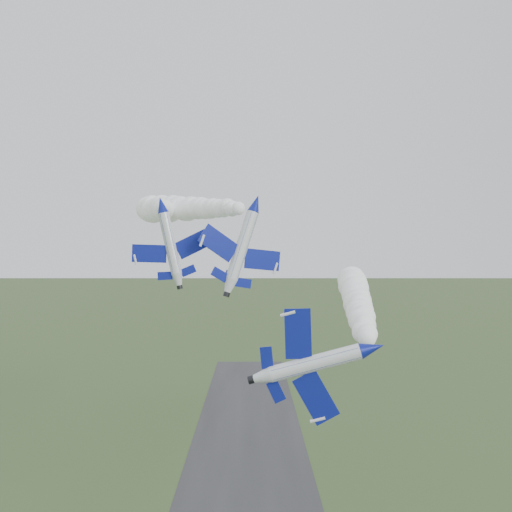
# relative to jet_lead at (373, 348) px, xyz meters

# --- Properties ---
(jet_lead) EXTENTS (4.40, 12.53, 9.96)m
(jet_lead) POSITION_rel_jet_lead_xyz_m (0.00, 0.00, 0.00)
(jet_lead) COLOR silver
(smoke_trail_jet_lead) EXTENTS (13.19, 70.07, 5.43)m
(smoke_trail_jet_lead) POSITION_rel_jet_lead_xyz_m (5.44, 37.41, 1.56)
(smoke_trail_jet_lead) COLOR white
(jet_pair_left) EXTENTS (9.44, 11.46, 3.30)m
(jet_pair_left) POSITION_rel_jet_lead_xyz_m (-21.54, 18.91, 14.29)
(jet_pair_left) COLOR silver
(smoke_trail_jet_pair_left) EXTENTS (12.79, 69.64, 4.47)m
(smoke_trail_jet_pair_left) POSITION_rel_jet_lead_xyz_m (-27.01, 56.17, 16.58)
(smoke_trail_jet_pair_left) COLOR white
(jet_pair_right) EXTENTS (10.41, 12.57, 4.34)m
(jet_pair_right) POSITION_rel_jet_lead_xyz_m (-10.10, 20.28, 14.56)
(jet_pair_right) COLOR silver
(smoke_trail_jet_pair_right) EXTENTS (28.21, 54.11, 5.35)m
(smoke_trail_jet_pair_right) POSITION_rel_jet_lead_xyz_m (-22.72, 49.28, 16.33)
(smoke_trail_jet_pair_right) COLOR white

